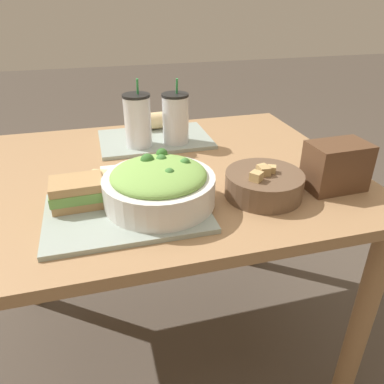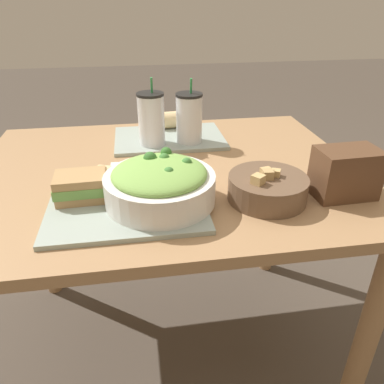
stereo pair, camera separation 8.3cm
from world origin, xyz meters
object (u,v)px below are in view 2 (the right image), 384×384
object	(u,v)px
drink_cup_dark	(151,121)
napkin_folded	(139,169)
soup_bowl	(267,187)
sandwich_near	(81,187)
baguette_near	(121,178)
baguette_far	(173,120)
chip_bag	(345,173)
salad_bowl	(160,183)
drink_cup_red	(189,120)

from	to	relation	value
drink_cup_dark	napkin_folded	world-z (taller)	drink_cup_dark
soup_bowl	sandwich_near	size ratio (longest dim) A/B	1.53
soup_bowl	baguette_near	distance (m)	0.37
baguette_near	soup_bowl	bearing A→B (deg)	-83.30
baguette_near	napkin_folded	distance (m)	0.15
napkin_folded	sandwich_near	bearing A→B (deg)	-129.71
sandwich_near	baguette_far	bearing A→B (deg)	58.73
baguette_near	chip_bag	world-z (taller)	chip_bag
sandwich_near	baguette_near	xyz separation A→B (m)	(0.09, 0.03, -0.00)
sandwich_near	drink_cup_dark	distance (m)	0.39
baguette_far	drink_cup_dark	xyz separation A→B (m)	(-0.09, -0.15, 0.05)
napkin_folded	soup_bowl	bearing A→B (deg)	-36.11
drink_cup_dark	napkin_folded	distance (m)	0.20
soup_bowl	drink_cup_dark	bearing A→B (deg)	123.02
drink_cup_dark	chip_bag	world-z (taller)	drink_cup_dark
salad_bowl	drink_cup_red	size ratio (longest dim) A/B	1.27
baguette_near	chip_bag	bearing A→B (deg)	-79.20
soup_bowl	sandwich_near	xyz separation A→B (m)	(-0.45, 0.06, 0.01)
chip_bag	baguette_near	bearing A→B (deg)	167.85
salad_bowl	baguette_near	world-z (taller)	salad_bowl
chip_bag	napkin_folded	bearing A→B (deg)	153.08
chip_bag	napkin_folded	size ratio (longest dim) A/B	0.89
drink_cup_red	napkin_folded	world-z (taller)	drink_cup_red
baguette_near	baguette_far	distance (m)	0.50
baguette_far	napkin_folded	size ratio (longest dim) A/B	0.56
sandwich_near	salad_bowl	bearing A→B (deg)	-14.65
baguette_near	drink_cup_red	distance (m)	0.38
soup_bowl	drink_cup_red	world-z (taller)	drink_cup_red
salad_bowl	sandwich_near	distance (m)	0.19
soup_bowl	salad_bowl	bearing A→B (deg)	177.21
soup_bowl	napkin_folded	bearing A→B (deg)	143.89
napkin_folded	drink_cup_red	bearing A→B (deg)	44.44
sandwich_near	chip_bag	distance (m)	0.65
sandwich_near	drink_cup_red	size ratio (longest dim) A/B	0.61
chip_bag	soup_bowl	bearing A→B (deg)	175.54
salad_bowl	soup_bowl	bearing A→B (deg)	-2.79
napkin_folded	chip_bag	bearing A→B (deg)	-24.81
baguette_near	baguette_far	size ratio (longest dim) A/B	1.34
chip_bag	drink_cup_red	bearing A→B (deg)	127.17
soup_bowl	baguette_far	world-z (taller)	soup_bowl
baguette_near	salad_bowl	bearing A→B (deg)	-108.80
salad_bowl	drink_cup_dark	distance (m)	0.38
salad_bowl	drink_cup_dark	xyz separation A→B (m)	(0.01, 0.38, 0.03)
drink_cup_red	chip_bag	bearing A→B (deg)	-50.72
baguette_far	chip_bag	world-z (taller)	chip_bag
drink_cup_red	chip_bag	xyz separation A→B (m)	(0.33, -0.40, -0.03)
salad_bowl	drink_cup_red	xyz separation A→B (m)	(0.13, 0.38, 0.03)
baguette_near	drink_cup_red	world-z (taller)	drink_cup_red
salad_bowl	drink_cup_red	bearing A→B (deg)	71.49
baguette_far	napkin_folded	distance (m)	0.35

